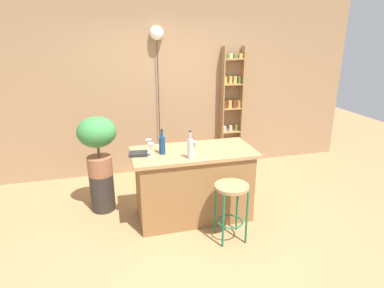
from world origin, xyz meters
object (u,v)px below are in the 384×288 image
Objects in this scene: bar_stool at (231,198)px; bottle_soda_blue at (162,145)px; wine_glass_left at (151,147)px; pendant_globe_light at (157,35)px; plant_stool at (102,192)px; wine_glass_right at (149,143)px; potted_plant at (97,140)px; spice_shelf at (231,109)px; cookbook at (138,154)px; wine_glass_center at (195,145)px; bottle_spirits_clear at (190,148)px.

bottle_soda_blue is at bearing 138.67° from bar_stool.
pendant_globe_light is at bearing 77.45° from wine_glass_left.
wine_glass_right is (0.58, -0.39, 0.75)m from plant_stool.
bar_stool is 0.88× the size of potted_plant.
pendant_globe_light is (-0.43, 2.12, 1.68)m from bar_stool.
spice_shelf is 2.41m from potted_plant.
plant_stool is at bearing 142.83° from cookbook.
wine_glass_center is 0.54m from wine_glass_right.
spice_shelf is 2.53m from plant_stool.
pendant_globe_light is (-0.13, 1.69, 1.18)m from wine_glass_center.
wine_glass_left is 0.14m from wine_glass_right.
bottle_spirits_clear is at bearing -34.80° from potted_plant.
wine_glass_right reaches higher than bar_stool.
spice_shelf reaches higher than wine_glass_center.
spice_shelf is at bearing 42.01° from wine_glass_right.
potted_plant is 1.89m from pendant_globe_light.
wine_glass_center is 2.06m from pendant_globe_light.
pendant_globe_light reaches higher than cookbook.
bar_stool is at bearing -78.58° from pendant_globe_light.
potted_plant is (-1.38, 1.04, 0.46)m from bar_stool.
plant_stool is 1.45m from wine_glass_center.
potted_plant is at bearing 142.83° from cookbook.
bottle_soda_blue is 1.81× the size of wine_glass_left.
plant_stool is 1.14m from bottle_soda_blue.
potted_plant reaches higher than bottle_soda_blue.
spice_shelf is at bearing 46.27° from bottle_soda_blue.
pendant_globe_light is at bearing 81.86° from bottle_soda_blue.
bottle_soda_blue is 0.30m from cookbook.
bottle_soda_blue is at bearing 158.72° from wine_glass_center.
bar_stool is at bearing -32.66° from wine_glass_left.
bar_stool is 2.74m from pendant_globe_light.
pendant_globe_light is (0.37, 1.47, 1.18)m from wine_glass_right.
wine_glass_left is at bearing -26.38° from cookbook.
bottle_spirits_clear is 2.00× the size of wine_glass_center.
wine_glass_left is 1.00× the size of wine_glass_right.
pendant_globe_light is (0.95, 1.08, 1.93)m from plant_stool.
wine_glass_right is (0.58, -0.39, 0.03)m from potted_plant.
bottle_soda_blue is (-0.65, 0.57, 0.49)m from bar_stool.
wine_glass_center is (1.08, -0.60, 0.03)m from potted_plant.
wine_glass_left reaches higher than cookbook.
wine_glass_center reaches higher than cookbook.
spice_shelf reaches higher than cookbook.
wine_glass_right is 0.07× the size of pendant_globe_light.
potted_plant is 4.63× the size of wine_glass_left.
potted_plant is 3.61× the size of cookbook.
wine_glass_center is (0.08, 0.10, -0.01)m from bottle_spirits_clear.
wine_glass_right is at bearing 156.71° from wine_glass_center.
bar_stool is 4.05× the size of wine_glass_left.
pendant_globe_light is at bearing 78.89° from cookbook.
cookbook is (0.45, -0.44, -0.07)m from potted_plant.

